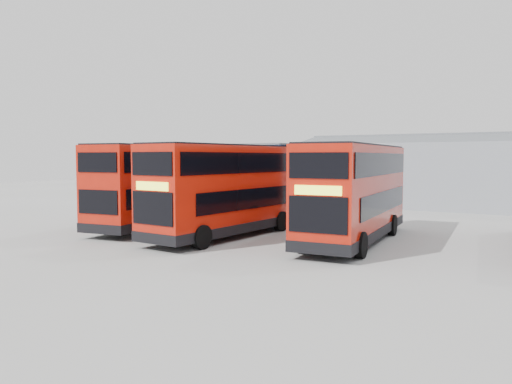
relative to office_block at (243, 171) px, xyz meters
name	(u,v)px	position (x,y,z in m)	size (l,w,h in m)	color
ground_plane	(291,232)	(14.00, -17.99, -2.58)	(120.00, 120.00, 0.00)	gray
office_block	(243,171)	(0.00, 0.00, 0.00)	(12.30, 8.32, 5.12)	navy
maintenance_shed	(494,174)	(22.00, 2.01, 0.02)	(30.50, 12.00, 5.89)	#8F949C
double_decker_left	(163,186)	(6.79, -19.66, -0.30)	(3.83, 11.02, 4.57)	#BA190A
double_decker_centre	(231,191)	(11.89, -20.51, -0.32)	(3.44, 10.90, 4.54)	#BA190A
double_decker_right	(355,194)	(17.83, -19.19, -0.34)	(3.28, 10.77, 4.49)	#BA190A
panel_van	(190,188)	(-2.03, -5.78, -1.41)	(3.61, 5.11, 2.09)	white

